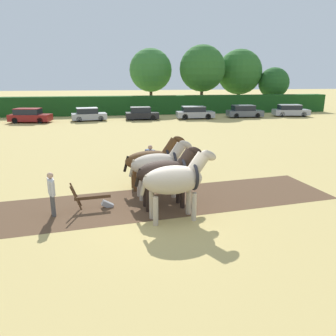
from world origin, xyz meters
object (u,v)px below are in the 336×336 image
Objects in this scene: tree_far_left at (151,70)px; draft_horse_lead_right at (166,173)px; parked_car_left at (30,116)px; plow at (96,200)px; draft_horse_lead_left at (176,180)px; tree_center_left at (240,72)px; parked_car_right at (244,111)px; draft_horse_trail_left at (159,164)px; tree_center at (274,83)px; parked_car_center_right at (195,113)px; farmer_at_plow at (52,191)px; draft_horse_trail_right at (152,160)px; parked_car_center_left at (89,115)px; tree_left at (202,68)px; parked_car_far_right at (290,111)px; farmer_beside_team at (150,159)px; parked_car_center at (142,114)px.

tree_far_left is 38.71m from draft_horse_lead_right.
plow is at bearing -62.55° from parked_car_left.
tree_far_left is 39.85m from draft_horse_lead_left.
tree_center_left reaches higher than parked_car_right.
tree_far_left is 37.57m from draft_horse_trail_left.
tree_far_left is at bearing 172.75° from tree_center.
draft_horse_lead_left is 28.98m from parked_car_center_right.
tree_far_left reaches higher than plow.
plow is (-20.11, -37.22, -5.26)m from tree_center_left.
plow is at bearing -0.39° from farmer_at_plow.
draft_horse_trail_right is at bearing 89.41° from draft_horse_trail_left.
tree_left is at bearing 20.28° from parked_car_center_left.
parked_car_far_right is at bearing 4.48° from parked_car_center_right.
plow is (-6.63, -37.96, -5.48)m from tree_far_left.
draft_horse_trail_right is at bearing 16.21° from farmer_at_plow.
draft_horse_trail_right is at bearing -88.67° from parked_car_center_left.
draft_horse_lead_left is at bearing -89.98° from draft_horse_lead_right.
farmer_beside_team is at bearing -54.70° from parked_car_left.
tree_center_left is 19.72m from parked_car_center.
parked_car_left reaches higher than parked_car_far_right.
tree_far_left is at bearing 39.86° from farmer_beside_team.
tree_center is 43.67m from plow.
draft_horse_trail_right is 25.73m from parked_car_center_right.
farmer_beside_team reaches higher than parked_car_center_right.
farmer_at_plow is 27.51m from parked_car_left.
tree_far_left is at bearing 159.58° from tree_left.
parked_car_right is (-3.18, -10.34, -4.86)m from tree_center_left.
tree_center_left is at bearing 16.64° from tree_left.
parked_car_right is at bearing -69.20° from tree_left.
tree_far_left is 1.93× the size of parked_car_left.
tree_center_left reaches higher than draft_horse_trail_left.
tree_left is 2.11× the size of parked_car_right.
tree_left is 10.81m from parked_car_center_right.
parked_car_right reaches higher than parked_car_center.
draft_horse_trail_left is at bearing 1.76° from farmer_at_plow.
tree_left is 18.64m from parked_car_center_left.
parked_car_right is (14.15, 28.34, -0.73)m from draft_horse_lead_left.
tree_left is 1.48× the size of tree_center.
tree_far_left reaches higher than draft_horse_trail_left.
parked_car_center is at bearing -156.87° from tree_center.
parked_car_far_right is (20.79, 24.96, -0.58)m from draft_horse_trail_right.
tree_center_left is at bearing 31.27° from parked_car_left.
draft_horse_lead_left is 1.67× the size of farmer_beside_team.
draft_horse_trail_left reaches higher than parked_car_center_right.
parked_car_center_right is (18.70, 0.20, -0.02)m from parked_car_left.
draft_horse_lead_right is (-22.34, -35.92, -2.63)m from tree_center.
tree_center_left is 5.54× the size of farmer_at_plow.
draft_horse_lead_right is at bearing -57.66° from parked_car_left.
parked_car_left is (-6.70, 26.68, -0.18)m from farmer_at_plow.
tree_center is at bearing 1.57° from tree_left.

